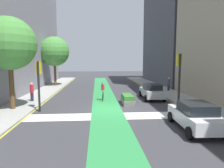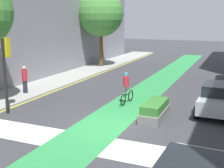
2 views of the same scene
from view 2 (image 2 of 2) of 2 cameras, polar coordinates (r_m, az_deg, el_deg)
name	(u,v)px [view 2 (image 2 of 2)]	position (r m, az deg, el deg)	size (l,w,h in m)	color
ground_plane	(106,127)	(13.56, -1.12, -8.21)	(120.00, 120.00, 0.00)	#38383D
bike_lane_paint	(101,126)	(13.66, -2.17, -8.03)	(2.40, 60.00, 0.01)	#2D8C47
crosswalk_band	(86,143)	(11.89, -5.13, -11.27)	(12.00, 1.80, 0.01)	silver
curb_stripe_left	(3,111)	(16.80, -20.22, -4.89)	(0.16, 60.00, 0.01)	yellow
traffic_signal_near_left	(6,61)	(15.83, -19.83, 4.22)	(0.35, 0.52, 3.87)	black
car_silver_right_far	(220,98)	(16.22, 20.10, -2.55)	(2.15, 4.26, 1.57)	#B2B7BF
cyclist_in_lane	(126,87)	(16.90, 2.81, -0.64)	(0.32, 1.73, 1.86)	black
pedestrian_sidewalk_left_a	(25,79)	(19.64, -16.47, 0.89)	(0.34, 0.34, 1.73)	#262638
street_tree_far	(101,14)	(29.73, -2.19, 13.38)	(4.46, 4.46, 7.41)	brown
median_planter	(155,111)	(14.64, 8.25, -5.10)	(0.97, 2.51, 0.85)	slate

